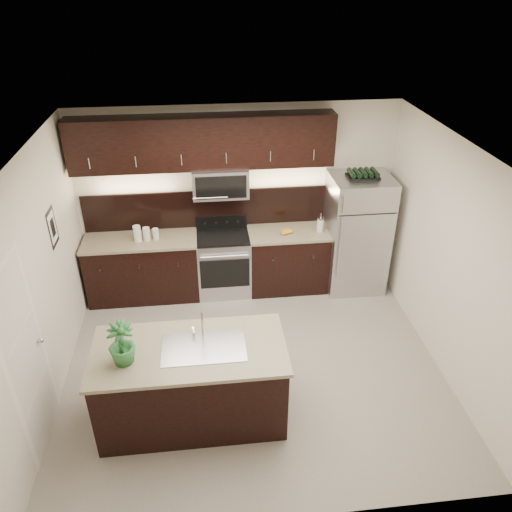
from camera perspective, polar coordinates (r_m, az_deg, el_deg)
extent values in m
plane|color=gray|center=(6.29, -0.32, -12.32)|extent=(4.50, 4.50, 0.00)
cube|color=beige|center=(7.23, -2.10, 6.57)|extent=(4.50, 0.02, 2.70)
cube|color=beige|center=(3.94, 2.98, -17.47)|extent=(4.50, 0.02, 2.70)
cube|color=beige|center=(5.72, -23.41, -3.08)|extent=(0.02, 4.00, 2.70)
cube|color=beige|center=(6.10, 21.17, -0.44)|extent=(0.02, 4.00, 2.70)
cube|color=white|center=(4.88, -0.41, 11.68)|extent=(4.50, 4.00, 0.02)
cube|color=silver|center=(5.29, -24.53, -10.90)|extent=(0.04, 0.80, 2.02)
sphere|color=silver|center=(5.52, -23.36, -8.82)|extent=(0.06, 0.06, 0.06)
cube|color=black|center=(6.20, -22.22, 3.04)|extent=(0.01, 0.32, 0.46)
cube|color=white|center=(6.20, -22.19, 3.05)|extent=(0.00, 0.24, 0.36)
cube|color=black|center=(7.41, -12.73, -1.44)|extent=(1.57, 0.62, 0.90)
cube|color=black|center=(7.45, 3.68, -0.49)|extent=(1.16, 0.62, 0.90)
cube|color=#B2B2B7|center=(7.36, -3.71, -0.93)|extent=(0.76, 0.62, 0.90)
cube|color=black|center=(7.13, -3.83, 2.27)|extent=(0.76, 0.60, 0.03)
cube|color=#B9B48B|center=(7.18, -13.15, 1.75)|extent=(1.59, 0.65, 0.04)
cube|color=#B9B48B|center=(7.22, 3.80, 2.71)|extent=(1.18, 0.65, 0.04)
cube|color=black|center=(7.25, -5.67, 5.39)|extent=(3.49, 0.02, 0.56)
cube|color=#B2B2B7|center=(6.90, -4.10, 8.46)|extent=(0.76, 0.40, 0.40)
cube|color=black|center=(6.74, -6.08, 12.81)|extent=(3.49, 0.33, 0.70)
cube|color=black|center=(5.45, -7.34, -14.39)|extent=(1.90, 0.90, 0.90)
cube|color=#B9B48B|center=(5.13, -7.68, -10.65)|extent=(1.96, 0.96, 0.04)
cube|color=silver|center=(5.11, -5.99, -10.34)|extent=(0.84, 0.50, 0.01)
cylinder|color=silver|center=(5.20, -6.12, -7.89)|extent=(0.03, 0.03, 0.24)
cylinder|color=silver|center=(5.05, -6.19, -7.04)|extent=(0.02, 0.14, 0.02)
cylinder|color=silver|center=(5.03, -6.14, -7.97)|extent=(0.02, 0.02, 0.10)
cube|color=#B2B2B7|center=(7.42, 11.38, 2.53)|extent=(0.84, 0.76, 1.74)
cube|color=black|center=(7.06, 12.10, 8.90)|extent=(0.43, 0.27, 0.03)
cylinder|color=black|center=(6.99, 10.85, 9.27)|extent=(0.07, 0.25, 0.07)
cylinder|color=black|center=(7.02, 11.50, 9.28)|extent=(0.07, 0.25, 0.07)
cylinder|color=black|center=(7.04, 12.15, 9.28)|extent=(0.07, 0.25, 0.07)
cylinder|color=black|center=(7.07, 12.79, 9.29)|extent=(0.07, 0.25, 0.07)
cylinder|color=black|center=(7.10, 13.42, 9.29)|extent=(0.07, 0.25, 0.07)
imported|color=#255D2B|center=(4.95, -15.15, -9.65)|extent=(0.29, 0.29, 0.45)
cylinder|color=silver|center=(7.08, -13.41, 2.50)|extent=(0.10, 0.10, 0.23)
cylinder|color=silver|center=(7.08, -12.40, 2.47)|extent=(0.10, 0.10, 0.19)
cylinder|color=silver|center=(7.08, -11.39, 2.48)|extent=(0.09, 0.09, 0.16)
cylinder|color=silver|center=(7.21, 7.35, 3.50)|extent=(0.09, 0.09, 0.19)
cylinder|color=silver|center=(7.17, 7.41, 4.23)|extent=(0.10, 0.10, 0.02)
cylinder|color=silver|center=(7.15, 7.43, 4.57)|extent=(0.01, 0.01, 0.07)
ellipsoid|color=orange|center=(7.11, 3.11, 2.74)|extent=(0.25, 0.22, 0.06)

